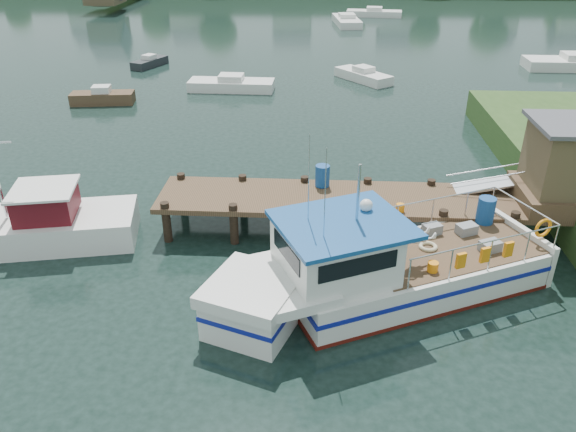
# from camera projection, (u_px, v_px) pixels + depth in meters

# --- Properties ---
(ground_plane) EXTENTS (160.00, 160.00, 0.00)m
(ground_plane) POSITION_uv_depth(u_px,v_px,m) (316.00, 228.00, 21.89)
(ground_plane) COLOR black
(dock) EXTENTS (16.60, 3.00, 4.78)m
(dock) POSITION_uv_depth(u_px,v_px,m) (495.00, 180.00, 20.50)
(dock) COLOR #4A3523
(dock) RESTS_ON ground
(lobster_boat) EXTENTS (11.11, 7.22, 5.60)m
(lobster_boat) POSITION_uv_depth(u_px,v_px,m) (375.00, 271.00, 17.41)
(lobster_boat) COLOR silver
(lobster_boat) RESTS_ON ground
(work_boat) EXTENTS (8.76, 4.10, 4.58)m
(work_boat) POSITION_uv_depth(u_px,v_px,m) (23.00, 226.00, 20.54)
(work_boat) COLOR silver
(work_boat) RESTS_ON ground
(moored_rowboat) EXTENTS (4.13, 1.89, 1.16)m
(moored_rowboat) POSITION_uv_depth(u_px,v_px,m) (103.00, 97.00, 36.42)
(moored_rowboat) COLOR #4A3523
(moored_rowboat) RESTS_ON ground
(moored_far) EXTENTS (6.86, 2.98, 1.13)m
(moored_far) POSITION_uv_depth(u_px,v_px,m) (374.00, 13.00, 68.89)
(moored_far) COLOR silver
(moored_far) RESTS_ON ground
(moored_a) EXTENTS (5.97, 2.14, 1.09)m
(moored_a) POSITION_uv_depth(u_px,v_px,m) (231.00, 84.00, 39.30)
(moored_a) COLOR silver
(moored_a) RESTS_ON ground
(moored_b) EXTENTS (4.28, 4.75, 1.06)m
(moored_b) POSITION_uv_depth(u_px,v_px,m) (363.00, 75.00, 41.61)
(moored_b) COLOR silver
(moored_b) RESTS_ON ground
(moored_c) EXTENTS (7.98, 2.74, 1.26)m
(moored_c) POSITION_uv_depth(u_px,v_px,m) (576.00, 63.00, 44.76)
(moored_c) COLOR silver
(moored_c) RESTS_ON ground
(moored_d) EXTENTS (3.30, 7.40, 1.22)m
(moored_d) POSITION_uv_depth(u_px,v_px,m) (347.00, 21.00, 63.57)
(moored_d) COLOR silver
(moored_d) RESTS_ON ground
(moored_e) EXTENTS (2.44, 3.64, 0.95)m
(moored_e) POSITION_uv_depth(u_px,v_px,m) (150.00, 62.00, 45.63)
(moored_e) COLOR black
(moored_e) RESTS_ON ground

